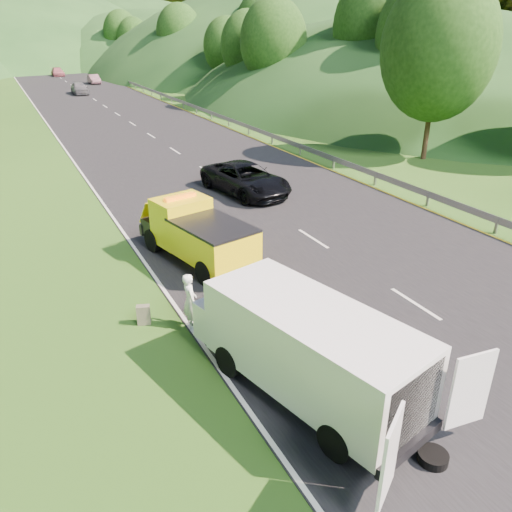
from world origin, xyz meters
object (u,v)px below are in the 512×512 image
woman (192,326)px  worker (388,407)px  child (261,315)px  white_van (306,346)px  tow_truck (196,232)px  spare_tire (432,462)px  passing_suv (246,193)px  suitcase (144,315)px

woman → worker: (2.91, -5.33, 0.00)m
woman → child: 2.18m
white_van → tow_truck: bearing=73.7°
woman → spare_tire: bearing=-154.9°
tow_truck → passing_suv: 8.50m
passing_suv → white_van: bearing=-120.0°
child → white_van: bearing=-78.3°
tow_truck → passing_suv: (5.22, 6.60, -1.13)m
worker → spare_tire: (-0.27, -1.67, 0.00)m
worker → suitcase: size_ratio=2.76×
tow_truck → woman: size_ratio=3.32×
spare_tire → child: bearing=94.2°
white_van → worker: white_van is taller
woman → worker: size_ratio=1.00×
woman → passing_suv: 12.93m
white_van → passing_suv: bearing=55.6°
white_van → child: white_van is taller
child → spare_tire: bearing=-62.9°
tow_truck → white_van: size_ratio=0.80×
white_van → suitcase: bearing=105.4°
spare_tire → white_van: bearing=111.8°
tow_truck → worker: 9.70m
worker → spare_tire: bearing=-94.3°
tow_truck → suitcase: (-3.02, -3.48, -0.82)m
woman → suitcase: 1.46m
woman → spare_tire: size_ratio=2.76×
white_van → suitcase: (-2.64, 4.74, -1.03)m
child → worker: (0.76, -4.97, 0.00)m
suitcase → woman: bearing=-32.4°
woman → worker: 6.07m
spare_tire → passing_suv: (4.40, 17.85, 0.00)m
white_van → woman: (-1.43, 3.97, -1.34)m
child → passing_suv: passing_suv is taller
child → suitcase: 3.55m
suitcase → white_van: bearing=-60.9°
worker → spare_tire: worker is taller
passing_suv → spare_tire: bearing=-113.1°
suitcase → worker: bearing=-56.0°
white_van → worker: 2.41m
spare_tire → passing_suv: bearing=76.2°
child → spare_tire: 6.66m
spare_tire → woman: bearing=110.6°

